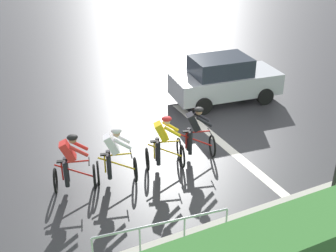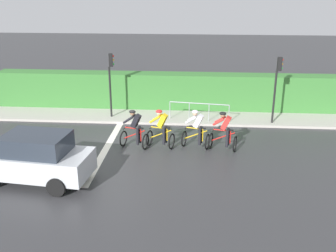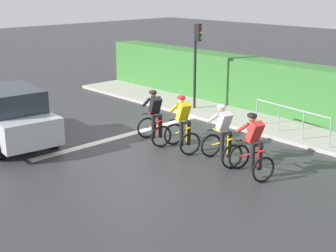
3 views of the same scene
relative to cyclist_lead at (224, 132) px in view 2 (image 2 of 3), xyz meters
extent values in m
plane|color=#333335|center=(0.14, -4.65, -0.80)|extent=(80.00, 80.00, 0.00)
cube|color=#ADA89E|center=(-4.27, -2.65, -0.74)|extent=(2.80, 18.82, 0.12)
cube|color=gray|center=(-5.17, -2.65, -0.51)|extent=(0.44, 18.82, 0.57)
cube|color=#387533|center=(-5.47, -2.65, 0.21)|extent=(1.10, 18.82, 2.01)
cube|color=silver|center=(0.14, -4.92, -0.79)|extent=(7.00, 0.30, 0.01)
torus|color=black|center=(-0.15, -0.53, -0.46)|extent=(0.67, 0.25, 0.68)
torus|color=black|center=(0.13, 0.45, -0.46)|extent=(0.67, 0.25, 0.68)
cylinder|color=red|center=(-0.01, -0.04, -0.21)|extent=(0.31, 0.96, 0.51)
cylinder|color=red|center=(0.07, 0.26, -0.18)|extent=(0.04, 0.04, 0.55)
cylinder|color=red|center=(-0.02, -0.09, 0.07)|extent=(0.24, 0.70, 0.04)
cube|color=black|center=(0.07, 0.26, 0.11)|extent=(0.16, 0.24, 0.04)
cylinder|color=black|center=(-0.12, -0.43, 0.04)|extent=(0.41, 0.15, 0.03)
cube|color=red|center=(0.02, 0.06, 0.41)|extent=(0.40, 0.48, 0.57)
sphere|color=#9E7051|center=(-0.02, -0.09, 0.72)|extent=(0.20, 0.20, 0.20)
ellipsoid|color=black|center=(-0.02, -0.09, 0.79)|extent=(0.31, 0.34, 0.14)
cylinder|color=black|center=(0.16, 0.13, -0.23)|extent=(0.12, 0.12, 0.74)
cylinder|color=black|center=(-0.07, 0.19, -0.23)|extent=(0.12, 0.12, 0.74)
cylinder|color=red|center=(0.09, -0.26, 0.47)|extent=(0.22, 0.48, 0.37)
cylinder|color=red|center=(-0.22, -0.17, 0.47)|extent=(0.22, 0.48, 0.37)
torus|color=black|center=(-0.30, -1.66, -0.46)|extent=(0.67, 0.24, 0.68)
torus|color=black|center=(-0.03, -0.67, -0.46)|extent=(0.67, 0.24, 0.68)
cylinder|color=gold|center=(-0.16, -1.16, -0.21)|extent=(0.30, 0.97, 0.51)
cylinder|color=gold|center=(-0.08, -0.87, -0.18)|extent=(0.04, 0.04, 0.55)
cylinder|color=gold|center=(-0.17, -1.21, 0.07)|extent=(0.23, 0.70, 0.04)
cube|color=black|center=(-0.08, -0.87, 0.11)|extent=(0.15, 0.24, 0.04)
cylinder|color=black|center=(-0.27, -1.56, 0.04)|extent=(0.41, 0.14, 0.03)
cube|color=white|center=(-0.13, -1.07, 0.41)|extent=(0.40, 0.47, 0.57)
sphere|color=tan|center=(-0.17, -1.21, 0.72)|extent=(0.20, 0.20, 0.20)
ellipsoid|color=silver|center=(-0.17, -1.21, 0.79)|extent=(0.31, 0.33, 0.14)
cylinder|color=black|center=(0.01, -1.00, -0.23)|extent=(0.12, 0.12, 0.74)
cylinder|color=black|center=(-0.22, -0.94, -0.23)|extent=(0.12, 0.12, 0.74)
cylinder|color=white|center=(-0.06, -1.38, 0.47)|extent=(0.21, 0.48, 0.37)
cylinder|color=white|center=(-0.36, -1.30, 0.47)|extent=(0.21, 0.48, 0.37)
torus|color=black|center=(-0.26, -3.13, -0.46)|extent=(0.67, 0.26, 0.68)
torus|color=black|center=(0.04, -2.16, -0.46)|extent=(0.67, 0.26, 0.68)
cylinder|color=gold|center=(-0.11, -2.65, -0.21)|extent=(0.33, 0.96, 0.51)
cylinder|color=gold|center=(-0.02, -2.35, -0.18)|extent=(0.04, 0.04, 0.55)
cylinder|color=gold|center=(-0.12, -2.70, 0.07)|extent=(0.25, 0.70, 0.04)
cube|color=black|center=(-0.02, -2.35, 0.11)|extent=(0.16, 0.24, 0.04)
cylinder|color=black|center=(-0.23, -3.04, 0.04)|extent=(0.41, 0.15, 0.03)
cube|color=yellow|center=(-0.08, -2.55, 0.41)|extent=(0.41, 0.48, 0.57)
sphere|color=beige|center=(-0.12, -2.70, 0.72)|extent=(0.20, 0.20, 0.20)
ellipsoid|color=red|center=(-0.12, -2.70, 0.79)|extent=(0.31, 0.34, 0.14)
cylinder|color=black|center=(0.07, -2.49, -0.23)|extent=(0.12, 0.12, 0.74)
cylinder|color=black|center=(-0.16, -2.42, -0.23)|extent=(0.12, 0.12, 0.74)
cylinder|color=yellow|center=(-0.01, -2.87, 0.47)|extent=(0.23, 0.48, 0.37)
cylinder|color=yellow|center=(-0.31, -2.78, 0.47)|extent=(0.23, 0.48, 0.37)
torus|color=black|center=(-0.12, -4.23, -0.46)|extent=(0.67, 0.24, 0.68)
torus|color=black|center=(0.16, -3.25, -0.46)|extent=(0.67, 0.24, 0.68)
cylinder|color=red|center=(0.02, -3.74, -0.21)|extent=(0.31, 0.96, 0.51)
cylinder|color=red|center=(0.11, -3.44, -0.18)|extent=(0.04, 0.04, 0.55)
cylinder|color=red|center=(0.01, -3.79, 0.07)|extent=(0.24, 0.70, 0.04)
cube|color=black|center=(0.11, -3.44, 0.11)|extent=(0.16, 0.24, 0.04)
cylinder|color=black|center=(-0.09, -4.13, 0.04)|extent=(0.41, 0.14, 0.03)
cube|color=black|center=(0.05, -3.64, 0.41)|extent=(0.40, 0.48, 0.57)
sphere|color=#9E7051|center=(0.01, -3.79, 0.72)|extent=(0.20, 0.20, 0.20)
ellipsoid|color=black|center=(0.01, -3.79, 0.79)|extent=(0.31, 0.33, 0.14)
cylinder|color=black|center=(0.19, -3.57, -0.23)|extent=(0.12, 0.12, 0.74)
cylinder|color=black|center=(-0.04, -3.51, -0.23)|extent=(0.12, 0.12, 0.74)
cylinder|color=black|center=(0.13, -3.96, 0.47)|extent=(0.22, 0.48, 0.37)
cylinder|color=black|center=(-0.18, -3.87, 0.47)|extent=(0.22, 0.48, 0.37)
cube|color=#B7BCC1|center=(3.23, -6.81, -0.10)|extent=(2.14, 4.26, 0.80)
cube|color=#262D38|center=(3.26, -6.56, 0.63)|extent=(1.72, 2.28, 0.66)
cylinder|color=black|center=(2.26, -7.98, -0.48)|extent=(0.29, 0.66, 0.64)
cylinder|color=black|center=(4.20, -5.64, -0.48)|extent=(0.29, 0.66, 0.64)
cylinder|color=black|center=(2.54, -5.45, -0.48)|extent=(0.29, 0.66, 0.64)
cylinder|color=black|center=(-3.66, -5.50, 0.55)|extent=(0.10, 0.10, 2.70)
cube|color=black|center=(-3.69, -5.41, 2.22)|extent=(0.24, 0.24, 0.64)
sphere|color=red|center=(-3.71, -5.30, 2.42)|extent=(0.11, 0.11, 0.11)
sphere|color=orange|center=(-3.71, -5.30, 2.22)|extent=(0.11, 0.11, 0.11)
sphere|color=green|center=(-3.71, -5.30, 2.02)|extent=(0.11, 0.11, 0.11)
cylinder|color=black|center=(-3.30, 2.55, 0.55)|extent=(0.10, 0.10, 2.70)
cube|color=black|center=(-3.30, 2.65, 2.22)|extent=(0.20, 0.20, 0.64)
sphere|color=red|center=(-3.30, 2.76, 2.42)|extent=(0.11, 0.11, 0.11)
sphere|color=orange|center=(-3.30, 2.76, 2.22)|extent=(0.11, 0.11, 0.11)
sphere|color=green|center=(-3.30, 2.76, 2.02)|extent=(0.11, 0.11, 0.11)
cylinder|color=#999EA3|center=(-3.37, -1.03, 0.20)|extent=(0.44, 2.93, 0.05)
cylinder|color=#999EA3|center=(-3.56, -2.49, -0.30)|extent=(0.04, 0.04, 1.00)
cylinder|color=#999EA3|center=(-3.43, -1.51, -0.30)|extent=(0.04, 0.04, 1.00)
cylinder|color=#999EA3|center=(-3.30, -0.54, -0.30)|extent=(0.04, 0.04, 1.00)
cylinder|color=#999EA3|center=(-3.17, 0.43, -0.30)|extent=(0.04, 0.04, 1.00)
camera|label=1|loc=(-9.78, 1.97, 6.14)|focal=46.74mm
camera|label=2|loc=(15.24, -1.17, 5.74)|focal=42.07mm
camera|label=3|loc=(9.38, 6.78, 3.97)|focal=50.80mm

